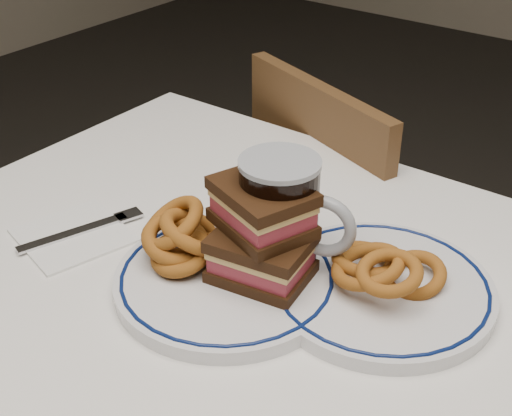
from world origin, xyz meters
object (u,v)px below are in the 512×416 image
Objects in this scene: chair_far at (353,249)px; beer_mug at (281,219)px; main_plate at (227,280)px; reuben_sandwich at (262,232)px; far_plate at (380,288)px.

chair_far is 5.11× the size of beer_mug.
reuben_sandwich is (0.03, 0.03, 0.07)m from main_plate.
reuben_sandwich reaches higher than far_plate.
main_plate is (0.11, -0.54, 0.30)m from chair_far.
chair_far is at bearing 107.30° from beer_mug.
chair_far is 3.03× the size of far_plate.
main_plate is at bearing -148.34° from far_plate.
chair_far is 0.63m from main_plate.
beer_mug reaches higher than main_plate.
chair_far reaches higher than far_plate.
beer_mug is at bearing 57.48° from main_plate.
far_plate is at bearing 17.57° from beer_mug.
main_plate is at bearing -78.42° from chair_far.
far_plate is (0.16, 0.10, -0.00)m from main_plate.
chair_far is 0.60m from far_plate.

